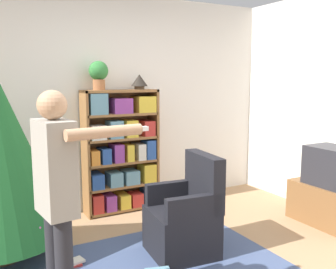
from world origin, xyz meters
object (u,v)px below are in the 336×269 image
object	(u,v)px
bookshelf	(121,151)
armchair	(185,219)
table_lamp	(139,81)
standing_person	(58,193)
television	(332,166)
potted_plant	(99,73)

from	to	relation	value
bookshelf	armchair	bearing A→B (deg)	-86.04
armchair	table_lamp	distance (m)	1.85
bookshelf	standing_person	xyz separation A→B (m)	(-1.15, -1.88, 0.17)
television	armchair	bearing A→B (deg)	174.70
bookshelf	armchair	distance (m)	1.41
table_lamp	potted_plant	bearing A→B (deg)	180.00
television	bookshelf	bearing A→B (deg)	140.86
bookshelf	television	xyz separation A→B (m)	(1.85, -1.51, -0.08)
armchair	table_lamp	bearing A→B (deg)	178.64
standing_person	table_lamp	distance (m)	2.44
bookshelf	television	distance (m)	2.39
television	armchair	distance (m)	1.80
bookshelf	standing_person	world-z (taller)	standing_person
potted_plant	table_lamp	xyz separation A→B (m)	(0.50, 0.00, -0.09)
television	standing_person	xyz separation A→B (m)	(-3.00, -0.38, 0.25)
armchair	potted_plant	bearing A→B (deg)	-160.35
armchair	table_lamp	world-z (taller)	table_lamp
television	standing_person	distance (m)	3.03
armchair	television	bearing A→B (deg)	89.92
television	table_lamp	bearing A→B (deg)	136.59
television	armchair	world-z (taller)	armchair
television	armchair	size ratio (longest dim) A/B	0.55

